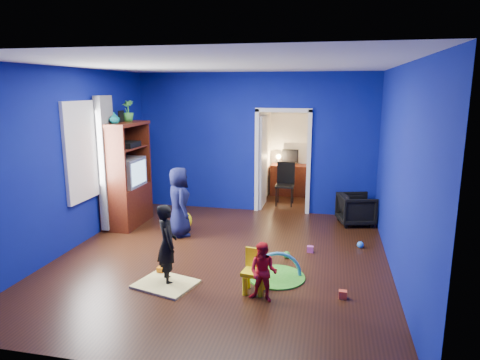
% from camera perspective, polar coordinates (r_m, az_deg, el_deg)
% --- Properties ---
extents(floor, '(5.00, 5.50, 0.01)m').
position_cam_1_polar(floor, '(6.72, -2.42, -10.37)').
color(floor, black).
rests_on(floor, ground).
extents(ceiling, '(5.00, 5.50, 0.01)m').
position_cam_1_polar(ceiling, '(6.22, -2.67, 15.13)').
color(ceiling, white).
rests_on(ceiling, wall_back).
extents(wall_back, '(5.00, 0.02, 2.90)m').
position_cam_1_polar(wall_back, '(8.97, 1.92, 4.93)').
color(wall_back, navy).
rests_on(wall_back, floor).
extents(wall_front, '(5.00, 0.02, 2.90)m').
position_cam_1_polar(wall_front, '(3.79, -13.16, -5.42)').
color(wall_front, navy).
rests_on(wall_front, floor).
extents(wall_left, '(0.02, 5.50, 2.90)m').
position_cam_1_polar(wall_left, '(7.35, -21.77, 2.47)').
color(wall_left, navy).
rests_on(wall_left, floor).
extents(wall_right, '(0.02, 5.50, 2.90)m').
position_cam_1_polar(wall_right, '(6.18, 20.50, 0.89)').
color(wall_right, navy).
rests_on(wall_right, floor).
extents(alcove, '(1.00, 1.75, 2.50)m').
position_cam_1_polar(alcove, '(9.77, 6.31, 4.28)').
color(alcove, silver).
rests_on(alcove, floor).
extents(armchair, '(0.79, 0.78, 0.59)m').
position_cam_1_polar(armchair, '(8.53, 15.23, -3.78)').
color(armchair, black).
rests_on(armchair, floor).
extents(child_black, '(0.44, 0.47, 1.09)m').
position_cam_1_polar(child_black, '(5.83, -9.70, -8.40)').
color(child_black, black).
rests_on(child_black, floor).
extents(child_navy, '(0.65, 0.72, 1.23)m').
position_cam_1_polar(child_navy, '(7.60, -8.13, -2.90)').
color(child_navy, '#0E1636').
rests_on(child_navy, floor).
extents(toddler_red, '(0.40, 0.34, 0.75)m').
position_cam_1_polar(toddler_red, '(5.35, 3.12, -12.17)').
color(toddler_red, red).
rests_on(toddler_red, floor).
extents(vase, '(0.22, 0.22, 0.19)m').
position_cam_1_polar(vase, '(7.97, -16.40, 7.94)').
color(vase, '#0C4E64').
rests_on(vase, tv_armoire).
extents(potted_plant, '(0.23, 0.23, 0.40)m').
position_cam_1_polar(potted_plant, '(8.42, -14.75, 8.91)').
color(potted_plant, '#348B32').
rests_on(potted_plant, tv_armoire).
extents(tv_armoire, '(0.58, 1.14, 1.96)m').
position_cam_1_polar(tv_armoire, '(8.37, -14.99, 0.74)').
color(tv_armoire, '#3B1409').
rests_on(tv_armoire, floor).
extents(crt_tv, '(0.46, 0.70, 0.54)m').
position_cam_1_polar(crt_tv, '(8.34, -14.76, 1.00)').
color(crt_tv, silver).
rests_on(crt_tv, tv_armoire).
extents(yellow_blanket, '(0.88, 0.78, 0.03)m').
position_cam_1_polar(yellow_blanket, '(5.95, -9.88, -13.50)').
color(yellow_blanket, '#F2E07A').
rests_on(yellow_blanket, floor).
extents(hopper_ball, '(0.37, 0.37, 0.37)m').
position_cam_1_polar(hopper_ball, '(7.97, -7.75, -5.41)').
color(hopper_ball, yellow).
rests_on(hopper_ball, floor).
extents(kid_chair, '(0.32, 0.32, 0.50)m').
position_cam_1_polar(kid_chair, '(5.60, 1.89, -12.39)').
color(kid_chair, yellow).
rests_on(kid_chair, floor).
extents(play_mat, '(0.80, 0.80, 0.02)m').
position_cam_1_polar(play_mat, '(6.10, 4.85, -12.74)').
color(play_mat, green).
rests_on(play_mat, floor).
extents(toy_arch, '(0.70, 0.28, 0.72)m').
position_cam_1_polar(toy_arch, '(6.10, 4.85, -12.66)').
color(toy_arch, '#3F8CD8').
rests_on(toy_arch, floor).
extents(window_left, '(0.03, 0.95, 1.55)m').
position_cam_1_polar(window_left, '(7.62, -20.28, 3.66)').
color(window_left, white).
rests_on(window_left, wall_left).
extents(curtain, '(0.14, 0.42, 2.40)m').
position_cam_1_polar(curtain, '(8.07, -17.37, 2.14)').
color(curtain, slate).
rests_on(curtain, floor).
extents(doorway, '(1.16, 0.10, 2.10)m').
position_cam_1_polar(doorway, '(8.94, 5.69, 2.27)').
color(doorway, white).
rests_on(doorway, floor).
extents(study_desk, '(0.88, 0.44, 0.75)m').
position_cam_1_polar(study_desk, '(10.55, 6.56, 0.02)').
color(study_desk, '#3D140A').
rests_on(study_desk, floor).
extents(desk_monitor, '(0.40, 0.05, 0.32)m').
position_cam_1_polar(desk_monitor, '(10.56, 6.70, 3.21)').
color(desk_monitor, black).
rests_on(desk_monitor, study_desk).
extents(desk_lamp, '(0.14, 0.14, 0.14)m').
position_cam_1_polar(desk_lamp, '(10.53, 5.15, 3.11)').
color(desk_lamp, '#FFD88C').
rests_on(desk_lamp, study_desk).
extents(folding_chair, '(0.40, 0.40, 0.92)m').
position_cam_1_polar(folding_chair, '(9.60, 6.00, -0.66)').
color(folding_chair, black).
rests_on(folding_chair, floor).
extents(book_shelf, '(0.88, 0.24, 0.04)m').
position_cam_1_polar(book_shelf, '(10.44, 6.84, 9.01)').
color(book_shelf, white).
rests_on(book_shelf, study_desk).
extents(toy_0, '(0.10, 0.08, 0.10)m').
position_cam_1_polar(toy_0, '(5.68, 13.54, -14.62)').
color(toy_0, '#F34B28').
rests_on(toy_0, floor).
extents(toy_1, '(0.11, 0.11, 0.11)m').
position_cam_1_polar(toy_1, '(7.39, 15.76, -8.27)').
color(toy_1, '#2978EA').
rests_on(toy_1, floor).
extents(toy_2, '(0.10, 0.08, 0.10)m').
position_cam_1_polar(toy_2, '(6.28, -10.52, -11.78)').
color(toy_2, orange).
rests_on(toy_2, floor).
extents(toy_3, '(0.11, 0.11, 0.11)m').
position_cam_1_polar(toy_3, '(6.75, 6.24, -9.86)').
color(toy_3, green).
rests_on(toy_3, floor).
extents(toy_4, '(0.10, 0.08, 0.10)m').
position_cam_1_polar(toy_4, '(7.02, 9.34, -9.09)').
color(toy_4, '#C54A9B').
rests_on(toy_4, floor).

